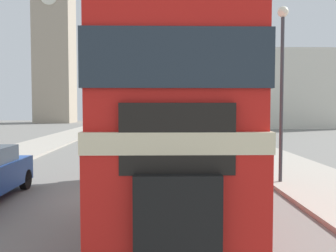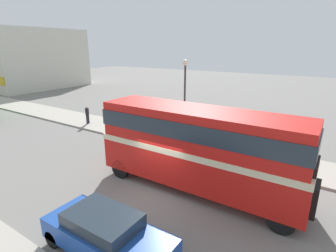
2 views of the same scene
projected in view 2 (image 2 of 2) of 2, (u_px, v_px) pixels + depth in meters
name	position (u px, v px, depth m)	size (l,w,h in m)	color
ground_plane	(156.00, 195.00, 12.37)	(120.00, 120.00, 0.00)	slate
sidewalk_right	(213.00, 149.00, 17.77)	(3.50, 120.00, 0.12)	#A8A093
double_decker_bus	(198.00, 144.00, 12.17)	(2.46, 10.05, 4.05)	red
car_parked_near	(107.00, 234.00, 8.70)	(1.83, 4.67, 1.51)	#1E479E
pedestrian_walking	(87.00, 114.00, 23.19)	(0.32, 0.32, 1.59)	#282833
street_lamp	(185.00, 93.00, 16.37)	(0.36, 0.36, 5.86)	#38383D
shop_building_block	(36.00, 59.00, 43.29)	(15.00, 8.80, 9.43)	beige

